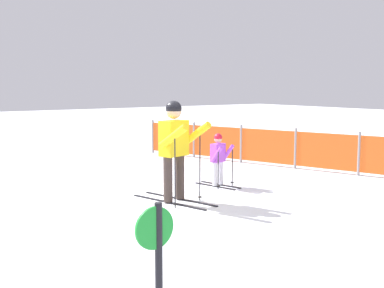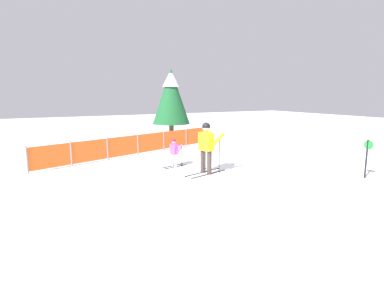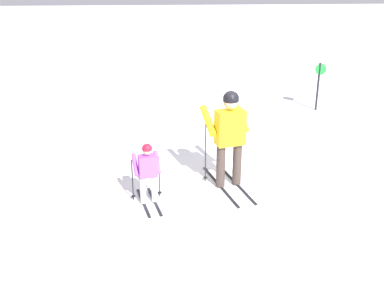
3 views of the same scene
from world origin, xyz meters
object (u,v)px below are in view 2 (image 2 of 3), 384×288
(skier_child, at_px, (174,151))
(trail_marker, at_px, (367,154))
(safety_fence, at_px, (138,144))
(conifer_far, at_px, (171,95))
(skier_adult, at_px, (207,143))

(skier_child, xyz_separation_m, trail_marker, (4.68, -4.16, 0.17))
(safety_fence, distance_m, trail_marker, 8.61)
(conifer_far, bearing_deg, safety_fence, -129.64)
(conifer_far, xyz_separation_m, trail_marker, (1.84, -10.91, -1.78))
(trail_marker, bearing_deg, skier_adult, 145.78)
(skier_adult, distance_m, conifer_far, 8.56)
(skier_adult, xyz_separation_m, safety_fence, (-1.08, 4.05, -0.54))
(skier_child, xyz_separation_m, conifer_far, (2.84, 6.75, 1.95))
(skier_child, bearing_deg, conifer_far, 53.53)
(safety_fence, relative_size, trail_marker, 6.92)
(skier_adult, height_order, safety_fence, skier_adult)
(safety_fence, bearing_deg, conifer_far, 50.36)
(skier_adult, bearing_deg, safety_fence, 89.48)
(conifer_far, bearing_deg, skier_adult, -105.71)
(skier_child, relative_size, safety_fence, 0.12)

